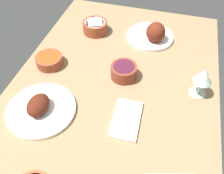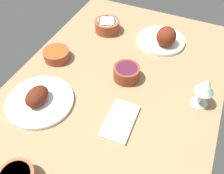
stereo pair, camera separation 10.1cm
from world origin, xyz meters
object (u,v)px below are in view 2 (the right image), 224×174
Objects in this scene: folded_napkin at (120,121)px; plate_near_viewer at (163,38)px; bowl_onions at (126,72)px; wine_glass at (206,87)px; plate_center_main at (39,100)px; bowl_soup at (57,54)px; bowl_cream at (107,26)px.

plate_near_viewer is at bearing -1.51° from folded_napkin.
wine_glass is (-1.38, -32.80, 6.55)cm from bowl_onions.
bowl_onions is at bearing 87.59° from wine_glass.
plate_near_viewer is 68.45cm from plate_center_main.
bowl_soup is (-1.54, 35.81, -0.78)cm from bowl_onions.
bowl_cream is at bearing 92.05° from plate_near_viewer.
bowl_soup is 47.67cm from folded_napkin.
plate_near_viewer reaches higher than plate_center_main.
bowl_onions is 37.66cm from bowl_cream.
bowl_soup is (26.32, 8.62, 0.64)cm from plate_center_main.
plate_near_viewer reaches higher than folded_napkin.
bowl_soup is at bearing 63.35° from folded_napkin.
bowl_onions is 35.85cm from bowl_soup.
plate_center_main is 57.62cm from bowl_cream.
plate_center_main reaches higher than bowl_onions.
bowl_onions is 24.04cm from folded_napkin.
wine_glass is (-30.99, -56.06, 6.60)cm from bowl_cream.
bowl_soup is at bearing 90.13° from wine_glass.
bowl_cream is (57.47, -3.92, 1.37)cm from plate_center_main.
folded_napkin is (-22.90, -6.76, -2.78)cm from bowl_onions.
plate_near_viewer is 31.81cm from bowl_onions.
plate_near_viewer is 2.13× the size of bowl_onions.
wine_glass is at bearing -92.41° from bowl_onions.
folded_napkin is at bearing -150.24° from bowl_cream.
plate_near_viewer is at bearing -87.95° from bowl_cream.
folded_napkin is at bearing 178.49° from plate_near_viewer.
bowl_cream is at bearing 29.76° from folded_napkin.
plate_near_viewer is 1.78× the size of wine_glass.
plate_center_main is 38.95cm from bowl_onions.
wine_glass is 0.77× the size of folded_napkin.
folded_napkin is at bearing 129.57° from wine_glass.
bowl_cream is (29.61, 23.26, -0.05)cm from bowl_onions.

